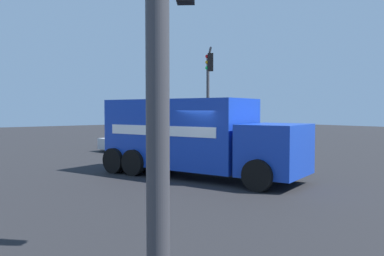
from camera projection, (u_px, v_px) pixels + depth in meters
ground_plane at (207, 178)px, 14.47m from camera, size 100.00×100.00×0.00m
delivery_truck at (194, 136)px, 14.84m from camera, size 8.15×4.61×2.92m
traffic_light_secondary at (208, 85)px, 24.07m from camera, size 3.83×3.29×6.06m
sedan_silver at (136, 140)px, 24.59m from camera, size 2.33×4.44×1.31m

